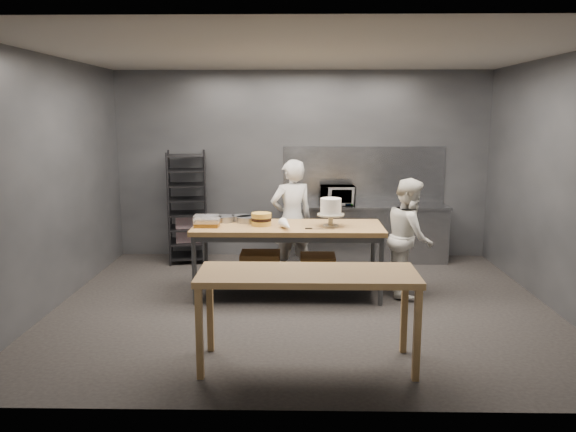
{
  "coord_description": "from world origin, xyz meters",
  "views": [
    {
      "loc": [
        -0.06,
        -6.59,
        2.32
      ],
      "look_at": [
        -0.19,
        0.34,
        1.05
      ],
      "focal_mm": 35.0,
      "sensor_mm": 36.0,
      "label": 1
    }
  ],
  "objects_px": {
    "chef_right": "(409,237)",
    "layer_cake": "(261,219)",
    "work_table": "(287,252)",
    "frosted_cake_stand": "(331,209)",
    "microwave": "(337,195)",
    "chef_behind": "(292,219)",
    "speed_rack": "(188,208)",
    "near_counter": "(308,281)"
  },
  "relations": [
    {
      "from": "chef_right",
      "to": "layer_cake",
      "type": "distance_m",
      "value": 1.92
    },
    {
      "from": "work_table",
      "to": "frosted_cake_stand",
      "type": "height_order",
      "value": "frosted_cake_stand"
    },
    {
      "from": "chef_right",
      "to": "layer_cake",
      "type": "bearing_deg",
      "value": 97.87
    },
    {
      "from": "chef_right",
      "to": "microwave",
      "type": "distance_m",
      "value": 1.91
    },
    {
      "from": "frosted_cake_stand",
      "to": "microwave",
      "type": "bearing_deg",
      "value": 83.6
    },
    {
      "from": "chef_behind",
      "to": "frosted_cake_stand",
      "type": "xyz_separation_m",
      "value": [
        0.5,
        -0.84,
        0.3
      ]
    },
    {
      "from": "speed_rack",
      "to": "chef_behind",
      "type": "relative_size",
      "value": 1.03
    },
    {
      "from": "work_table",
      "to": "frosted_cake_stand",
      "type": "distance_m",
      "value": 0.8
    },
    {
      "from": "near_counter",
      "to": "layer_cake",
      "type": "distance_m",
      "value": 2.13
    },
    {
      "from": "work_table",
      "to": "microwave",
      "type": "height_order",
      "value": "microwave"
    },
    {
      "from": "microwave",
      "to": "near_counter",
      "type": "bearing_deg",
      "value": -97.81
    },
    {
      "from": "speed_rack",
      "to": "layer_cake",
      "type": "height_order",
      "value": "speed_rack"
    },
    {
      "from": "microwave",
      "to": "frosted_cake_stand",
      "type": "distance_m",
      "value": 1.85
    },
    {
      "from": "speed_rack",
      "to": "microwave",
      "type": "relative_size",
      "value": 3.23
    },
    {
      "from": "near_counter",
      "to": "chef_behind",
      "type": "bearing_deg",
      "value": 93.61
    },
    {
      "from": "speed_rack",
      "to": "layer_cake",
      "type": "xyz_separation_m",
      "value": [
        1.28,
        -1.71,
        0.14
      ]
    },
    {
      "from": "work_table",
      "to": "microwave",
      "type": "xyz_separation_m",
      "value": [
        0.76,
        1.77,
        0.48
      ]
    },
    {
      "from": "work_table",
      "to": "chef_behind",
      "type": "distance_m",
      "value": 0.82
    },
    {
      "from": "frosted_cake_stand",
      "to": "chef_behind",
      "type": "bearing_deg",
      "value": 120.64
    },
    {
      "from": "near_counter",
      "to": "chef_behind",
      "type": "xyz_separation_m",
      "value": [
        -0.18,
        2.85,
        0.03
      ]
    },
    {
      "from": "work_table",
      "to": "chef_right",
      "type": "distance_m",
      "value": 1.59
    },
    {
      "from": "work_table",
      "to": "microwave",
      "type": "relative_size",
      "value": 4.43
    },
    {
      "from": "chef_right",
      "to": "frosted_cake_stand",
      "type": "relative_size",
      "value": 4.25
    },
    {
      "from": "work_table",
      "to": "frosted_cake_stand",
      "type": "relative_size",
      "value": 6.72
    },
    {
      "from": "speed_rack",
      "to": "microwave",
      "type": "height_order",
      "value": "speed_rack"
    },
    {
      "from": "work_table",
      "to": "speed_rack",
      "type": "xyz_separation_m",
      "value": [
        -1.6,
        1.69,
        0.28
      ]
    },
    {
      "from": "layer_cake",
      "to": "work_table",
      "type": "bearing_deg",
      "value": 3.87
    },
    {
      "from": "near_counter",
      "to": "chef_behind",
      "type": "relative_size",
      "value": 1.18
    },
    {
      "from": "speed_rack",
      "to": "near_counter",
      "type": "bearing_deg",
      "value": -63.99
    },
    {
      "from": "work_table",
      "to": "chef_behind",
      "type": "xyz_separation_m",
      "value": [
        0.05,
        0.78,
        0.28
      ]
    },
    {
      "from": "chef_right",
      "to": "microwave",
      "type": "xyz_separation_m",
      "value": [
        -0.82,
        1.7,
        0.29
      ]
    },
    {
      "from": "speed_rack",
      "to": "work_table",
      "type": "bearing_deg",
      "value": -46.53
    },
    {
      "from": "chef_behind",
      "to": "microwave",
      "type": "distance_m",
      "value": 1.24
    },
    {
      "from": "near_counter",
      "to": "speed_rack",
      "type": "bearing_deg",
      "value": 116.01
    },
    {
      "from": "chef_behind",
      "to": "frosted_cake_stand",
      "type": "height_order",
      "value": "chef_behind"
    },
    {
      "from": "near_counter",
      "to": "microwave",
      "type": "xyz_separation_m",
      "value": [
        0.53,
        3.84,
        0.24
      ]
    },
    {
      "from": "frosted_cake_stand",
      "to": "layer_cake",
      "type": "height_order",
      "value": "frosted_cake_stand"
    },
    {
      "from": "frosted_cake_stand",
      "to": "chef_right",
      "type": "bearing_deg",
      "value": 7.69
    },
    {
      "from": "frosted_cake_stand",
      "to": "layer_cake",
      "type": "distance_m",
      "value": 0.89
    },
    {
      "from": "frosted_cake_stand",
      "to": "layer_cake",
      "type": "xyz_separation_m",
      "value": [
        -0.88,
        0.05,
        -0.15
      ]
    },
    {
      "from": "chef_behind",
      "to": "chef_right",
      "type": "distance_m",
      "value": 1.68
    },
    {
      "from": "layer_cake",
      "to": "chef_right",
      "type": "bearing_deg",
      "value": 2.73
    }
  ]
}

